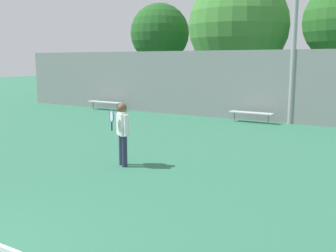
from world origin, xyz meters
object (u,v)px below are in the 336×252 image
bench_courtside_near (105,102)px  bench_courtside_far (251,113)px  tree_dark_dense (238,26)px  tennis_player (122,130)px  tree_green_broad (160,34)px

bench_courtside_near → bench_courtside_far: bearing=0.0°
bench_courtside_near → bench_courtside_far: 8.22m
bench_courtside_far → tree_dark_dense: 9.30m
tennis_player → bench_courtside_near: (-7.88, 8.46, -0.51)m
tennis_player → bench_courtside_near: tennis_player is taller
bench_courtside_near → tree_green_broad: tree_green_broad is taller
tennis_player → tree_green_broad: 18.88m
tennis_player → tree_green_broad: size_ratio=0.24×
tree_green_broad → tennis_player: bearing=-60.1°
bench_courtside_near → tree_green_broad: size_ratio=0.32×
bench_courtside_far → tree_dark_dense: size_ratio=0.24×
tennis_player → bench_courtside_far: (0.34, 8.46, -0.51)m
bench_courtside_far → tennis_player: bearing=-92.3°
bench_courtside_near → bench_courtside_far: size_ratio=1.12×
bench_courtside_far → tree_dark_dense: tree_dark_dense is taller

